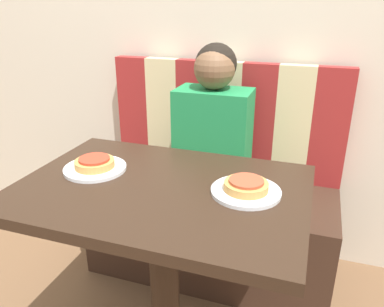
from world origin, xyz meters
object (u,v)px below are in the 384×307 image
person (213,123)px  plate_right (246,191)px  plate_left (95,168)px  pizza_right (246,185)px  pizza_left (95,163)px

person → plate_right: person is taller
plate_left → plate_right: size_ratio=1.00×
plate_right → pizza_right: 0.02m
plate_left → pizza_right: 0.51m
person → plate_right: 0.61m
person → plate_right: (0.26, -0.56, -0.02)m
person → pizza_left: 0.61m
person → pizza_right: (0.26, -0.56, -0.00)m
person → plate_left: bearing=-114.7°
pizza_left → pizza_right: 0.51m
plate_left → pizza_right: pizza_right is taller
pizza_left → plate_right: bearing=0.0°
plate_right → pizza_left: (-0.51, -0.00, 0.02)m
plate_right → pizza_right: size_ratio=1.58×
plate_left → pizza_left: bearing=-90.0°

